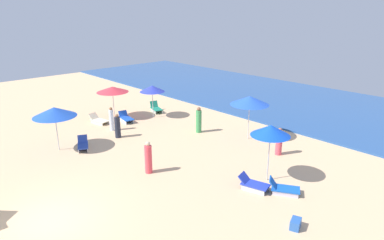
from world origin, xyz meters
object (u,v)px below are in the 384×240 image
(lounge_chair_3_0, at_px, (253,184))
(lounge_chair_4_1, at_px, (99,120))
(umbrella_4, at_px, (112,89))
(lounge_chair_4_0, at_px, (126,118))
(umbrella_3, at_px, (271,130))
(umbrella_0, at_px, (250,100))
(beachgoer_3, at_px, (148,158))
(lounge_chair_2_0, at_px, (156,108))
(beachgoer_1, at_px, (199,121))
(beachgoer_4, at_px, (112,119))
(lounge_chair_1_0, at_px, (83,145))
(lounge_chair_3_1, at_px, (283,188))
(beachgoer_2, at_px, (118,127))
(umbrella_1, at_px, (54,112))
(beachgoer_0, at_px, (279,142))
(cooler_box_0, at_px, (296,224))
(umbrella_2, at_px, (152,89))

(lounge_chair_3_0, bearing_deg, lounge_chair_4_1, 76.87)
(umbrella_4, distance_m, lounge_chair_4_0, 2.36)
(umbrella_3, relative_size, lounge_chair_4_0, 1.80)
(umbrella_0, relative_size, beachgoer_3, 1.66)
(lounge_chair_2_0, relative_size, lounge_chair_4_0, 0.95)
(beachgoer_1, height_order, beachgoer_4, beachgoer_1)
(umbrella_0, bearing_deg, lounge_chair_3_0, -49.75)
(umbrella_0, bearing_deg, lounge_chair_1_0, -123.36)
(lounge_chair_3_1, relative_size, umbrella_4, 0.62)
(lounge_chair_3_1, distance_m, beachgoer_2, 11.23)
(umbrella_0, xyz_separation_m, beachgoer_3, (-0.45, -7.39, -1.73))
(lounge_chair_3_0, xyz_separation_m, lounge_chair_4_0, (-12.38, 1.16, 0.00))
(lounge_chair_3_1, bearing_deg, lounge_chair_4_1, 63.09)
(lounge_chair_1_0, relative_size, beachgoer_2, 0.94)
(umbrella_1, bearing_deg, beachgoer_4, 101.85)
(lounge_chair_4_1, height_order, beachgoer_4, beachgoer_4)
(umbrella_0, xyz_separation_m, lounge_chair_3_1, (5.28, -4.21, -2.26))
(beachgoer_0, xyz_separation_m, beachgoer_2, (-8.53, -5.19, -0.02))
(umbrella_0, relative_size, lounge_chair_3_1, 1.86)
(umbrella_0, distance_m, lounge_chair_3_1, 7.13)
(umbrella_3, relative_size, lounge_chair_3_1, 1.87)
(beachgoer_2, bearing_deg, beachgoer_3, -62.61)
(umbrella_0, distance_m, beachgoer_4, 9.24)
(beachgoer_0, distance_m, cooler_box_0, 6.92)
(lounge_chair_3_1, bearing_deg, beachgoer_4, 64.27)
(beachgoer_1, xyz_separation_m, beachgoer_2, (-2.83, -4.45, -0.09))
(lounge_chair_3_1, height_order, lounge_chair_4_0, lounge_chair_4_0)
(umbrella_0, xyz_separation_m, lounge_chair_2_0, (-8.67, -0.68, -2.21))
(umbrella_2, distance_m, cooler_box_0, 15.52)
(beachgoer_0, height_order, beachgoer_1, beachgoer_1)
(lounge_chair_4_1, height_order, beachgoer_3, beachgoer_3)
(lounge_chair_3_0, xyz_separation_m, beachgoer_1, (-7.15, 3.48, 0.54))
(umbrella_2, bearing_deg, lounge_chair_4_0, -103.57)
(umbrella_3, distance_m, beachgoer_1, 7.60)
(lounge_chair_3_0, relative_size, umbrella_4, 0.61)
(lounge_chair_3_1, xyz_separation_m, lounge_chair_4_1, (-14.55, -1.18, -0.01))
(lounge_chair_2_0, xyz_separation_m, beachgoer_1, (5.68, -0.78, 0.52))
(umbrella_1, xyz_separation_m, beachgoer_3, (5.94, 2.11, -1.53))
(lounge_chair_3_0, relative_size, beachgoer_3, 0.88)
(lounge_chair_3_1, xyz_separation_m, beachgoer_3, (-5.73, -3.18, 0.53))
(lounge_chair_2_0, relative_size, beachgoer_0, 0.93)
(lounge_chair_3_1, bearing_deg, beachgoer_3, 87.45)
(lounge_chair_2_0, xyz_separation_m, beachgoer_0, (11.39, -0.04, 0.44))
(umbrella_0, xyz_separation_m, cooler_box_0, (7.04, -6.09, -2.32))
(lounge_chair_3_1, distance_m, cooler_box_0, 2.57)
(umbrella_2, distance_m, beachgoer_1, 4.94)
(lounge_chair_2_0, xyz_separation_m, umbrella_4, (-0.88, -3.26, 1.91))
(lounge_chair_3_0, xyz_separation_m, umbrella_4, (-13.72, 0.99, 1.94))
(beachgoer_0, bearing_deg, umbrella_2, -151.06)
(lounge_chair_3_1, bearing_deg, beachgoer_1, 39.96)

